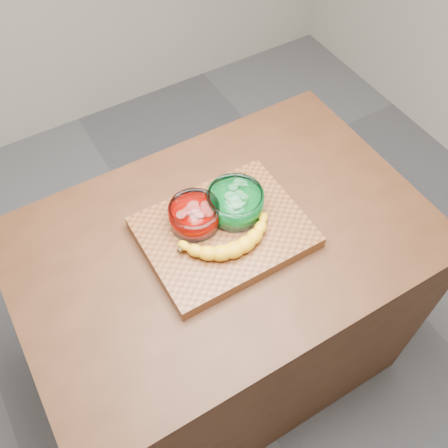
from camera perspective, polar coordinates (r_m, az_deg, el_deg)
ground at (r=2.23m, az=0.00°, el=-14.82°), size 3.50×3.50×0.00m
counter at (r=1.81m, az=0.00°, el=-9.59°), size 1.20×0.80×0.90m
cutting_board at (r=1.41m, az=0.00°, el=-0.96°), size 0.45×0.35×0.04m
bowl_red at (r=1.38m, az=-3.38°, el=1.02°), size 0.14×0.14×0.07m
bowl_green at (r=1.40m, az=1.28°, el=2.43°), size 0.16×0.16×0.07m
banana at (r=1.35m, az=0.59°, el=-1.60°), size 0.30×0.15×0.04m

